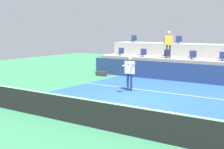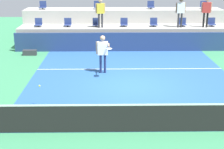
{
  "view_description": "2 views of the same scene",
  "coord_description": "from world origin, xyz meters",
  "px_view_note": "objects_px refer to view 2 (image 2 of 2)",
  "views": [
    {
      "loc": [
        6.79,
        -11.63,
        3.1
      ],
      "look_at": [
        -0.57,
        -0.81,
        1.21
      ],
      "focal_mm": 50.77,
      "sensor_mm": 36.0,
      "label": 1
    },
    {
      "loc": [
        -1.1,
        -12.81,
        4.74
      ],
      "look_at": [
        -0.92,
        -1.26,
        0.93
      ],
      "focal_mm": 52.41,
      "sensor_mm": 36.0,
      "label": 2
    }
  ],
  "objects_px": {
    "stadium_chair_lower_far_left": "(38,23)",
    "tennis_ball": "(39,86)",
    "stadium_chair_upper_far_left": "(43,6)",
    "stadium_chair_lower_center": "(124,23)",
    "stadium_chair_upper_right": "(151,6)",
    "spectator_leaning_on_rail": "(100,10)",
    "stadium_chair_lower_mid_left": "(96,23)",
    "stadium_chair_lower_mid_right": "(154,23)",
    "spectator_with_hat": "(181,9)",
    "stadium_chair_lower_far_right": "(212,23)",
    "stadium_chair_upper_far_right": "(204,5)",
    "spectator_in_grey": "(206,9)",
    "stadium_chair_lower_right": "(183,23)",
    "tennis_player": "(103,50)",
    "stadium_chair_upper_left": "(97,6)",
    "stadium_chair_lower_left": "(68,23)",
    "equipment_bag": "(30,53)"
  },
  "relations": [
    {
      "from": "stadium_chair_lower_far_right",
      "to": "stadium_chair_upper_left",
      "type": "bearing_deg",
      "value": 165.79
    },
    {
      "from": "stadium_chair_lower_far_right",
      "to": "stadium_chair_upper_right",
      "type": "relative_size",
      "value": 1.0
    },
    {
      "from": "stadium_chair_lower_mid_left",
      "to": "stadium_chair_lower_mid_right",
      "type": "relative_size",
      "value": 1.0
    },
    {
      "from": "spectator_in_grey",
      "to": "stadium_chair_lower_far_left",
      "type": "bearing_deg",
      "value": 177.84
    },
    {
      "from": "stadium_chair_lower_far_left",
      "to": "stadium_chair_upper_far_left",
      "type": "relative_size",
      "value": 1.0
    },
    {
      "from": "tennis_player",
      "to": "stadium_chair_lower_mid_right",
      "type": "bearing_deg",
      "value": 60.42
    },
    {
      "from": "stadium_chair_upper_right",
      "to": "tennis_ball",
      "type": "height_order",
      "value": "stadium_chair_upper_right"
    },
    {
      "from": "stadium_chair_upper_right",
      "to": "stadium_chair_lower_right",
      "type": "bearing_deg",
      "value": -45.65
    },
    {
      "from": "spectator_in_grey",
      "to": "stadium_chair_lower_mid_right",
      "type": "bearing_deg",
      "value": 172.86
    },
    {
      "from": "stadium_chair_lower_right",
      "to": "stadium_chair_upper_right",
      "type": "relative_size",
      "value": 1.0
    },
    {
      "from": "stadium_chair_lower_mid_left",
      "to": "stadium_chair_upper_left",
      "type": "distance_m",
      "value": 1.99
    },
    {
      "from": "spectator_leaning_on_rail",
      "to": "stadium_chair_upper_left",
      "type": "bearing_deg",
      "value": 96.49
    },
    {
      "from": "stadium_chair_upper_left",
      "to": "spectator_leaning_on_rail",
      "type": "xyz_separation_m",
      "value": [
        0.25,
        -2.18,
        -0.02
      ]
    },
    {
      "from": "spectator_with_hat",
      "to": "equipment_bag",
      "type": "distance_m",
      "value": 9.21
    },
    {
      "from": "stadium_chair_lower_center",
      "to": "spectator_with_hat",
      "type": "relative_size",
      "value": 0.29
    },
    {
      "from": "stadium_chair_lower_right",
      "to": "tennis_player",
      "type": "height_order",
      "value": "tennis_player"
    },
    {
      "from": "stadium_chair_upper_far_left",
      "to": "tennis_player",
      "type": "relative_size",
      "value": 0.29
    },
    {
      "from": "stadium_chair_lower_far_left",
      "to": "spectator_leaning_on_rail",
      "type": "bearing_deg",
      "value": -5.74
    },
    {
      "from": "stadium_chair_lower_left",
      "to": "stadium_chair_upper_left",
      "type": "bearing_deg",
      "value": 45.4
    },
    {
      "from": "stadium_chair_lower_right",
      "to": "tennis_ball",
      "type": "bearing_deg",
      "value": -127.34
    },
    {
      "from": "stadium_chair_lower_far_left",
      "to": "tennis_ball",
      "type": "xyz_separation_m",
      "value": [
        1.82,
        -9.24,
        -0.69
      ]
    },
    {
      "from": "stadium_chair_lower_far_right",
      "to": "tennis_ball",
      "type": "xyz_separation_m",
      "value": [
        -8.86,
        -9.24,
        -0.69
      ]
    },
    {
      "from": "stadium_chair_lower_far_right",
      "to": "spectator_leaning_on_rail",
      "type": "bearing_deg",
      "value": -176.8
    },
    {
      "from": "stadium_chair_lower_mid_left",
      "to": "stadium_chair_lower_right",
      "type": "xyz_separation_m",
      "value": [
        5.33,
        0.0,
        0.0
      ]
    },
    {
      "from": "stadium_chair_upper_far_right",
      "to": "stadium_chair_lower_far_right",
      "type": "bearing_deg",
      "value": -88.17
    },
    {
      "from": "stadium_chair_lower_far_left",
      "to": "tennis_player",
      "type": "xyz_separation_m",
      "value": [
        4.01,
        -5.43,
        -0.37
      ]
    },
    {
      "from": "spectator_with_hat",
      "to": "stadium_chair_lower_left",
      "type": "bearing_deg",
      "value": 176.78
    },
    {
      "from": "stadium_chair_lower_mid_left",
      "to": "spectator_with_hat",
      "type": "distance_m",
      "value": 5.16
    },
    {
      "from": "stadium_chair_lower_far_left",
      "to": "stadium_chair_lower_far_right",
      "type": "xyz_separation_m",
      "value": [
        10.68,
        0.0,
        0.0
      ]
    },
    {
      "from": "stadium_chair_lower_far_left",
      "to": "spectator_leaning_on_rail",
      "type": "height_order",
      "value": "spectator_leaning_on_rail"
    },
    {
      "from": "stadium_chair_lower_center",
      "to": "equipment_bag",
      "type": "height_order",
      "value": "stadium_chair_lower_center"
    },
    {
      "from": "stadium_chair_lower_center",
      "to": "stadium_chair_lower_far_right",
      "type": "height_order",
      "value": "same"
    },
    {
      "from": "stadium_chair_upper_far_right",
      "to": "spectator_in_grey",
      "type": "height_order",
      "value": "spectator_in_grey"
    },
    {
      "from": "stadium_chair_lower_far_left",
      "to": "spectator_in_grey",
      "type": "relative_size",
      "value": 0.29
    },
    {
      "from": "tennis_ball",
      "to": "stadium_chair_upper_left",
      "type": "bearing_deg",
      "value": 80.98
    },
    {
      "from": "stadium_chair_lower_left",
      "to": "stadium_chair_lower_far_left",
      "type": "bearing_deg",
      "value": 180.0
    },
    {
      "from": "tennis_ball",
      "to": "stadium_chair_lower_center",
      "type": "bearing_deg",
      "value": 69.6
    },
    {
      "from": "spectator_in_grey",
      "to": "tennis_player",
      "type": "bearing_deg",
      "value": -140.62
    },
    {
      "from": "tennis_player",
      "to": "spectator_with_hat",
      "type": "relative_size",
      "value": 0.98
    },
    {
      "from": "stadium_chair_lower_left",
      "to": "stadium_chair_lower_mid_right",
      "type": "xyz_separation_m",
      "value": [
        5.29,
        0.0,
        0.0
      ]
    },
    {
      "from": "spectator_in_grey",
      "to": "stadium_chair_lower_mid_left",
      "type": "bearing_deg",
      "value": 176.68
    },
    {
      "from": "spectator_leaning_on_rail",
      "to": "tennis_player",
      "type": "bearing_deg",
      "value": -87.86
    },
    {
      "from": "tennis_player",
      "to": "spectator_leaning_on_rail",
      "type": "distance_m",
      "value": 5.19
    },
    {
      "from": "stadium_chair_upper_left",
      "to": "equipment_bag",
      "type": "bearing_deg",
      "value": -133.68
    },
    {
      "from": "stadium_chair_lower_mid_right",
      "to": "stadium_chair_lower_far_left",
      "type": "bearing_deg",
      "value": 180.0
    },
    {
      "from": "tennis_ball",
      "to": "equipment_bag",
      "type": "height_order",
      "value": "tennis_ball"
    },
    {
      "from": "stadium_chair_lower_far_right",
      "to": "stadium_chair_lower_right",
      "type": "bearing_deg",
      "value": 180.0
    },
    {
      "from": "stadium_chair_lower_center",
      "to": "stadium_chair_upper_far_right",
      "type": "relative_size",
      "value": 1.0
    },
    {
      "from": "spectator_leaning_on_rail",
      "to": "tennis_ball",
      "type": "height_order",
      "value": "spectator_leaning_on_rail"
    },
    {
      "from": "stadium_chair_lower_center",
      "to": "stadium_chair_upper_right",
      "type": "xyz_separation_m",
      "value": [
        1.85,
        1.8,
        0.85
      ]
    }
  ]
}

